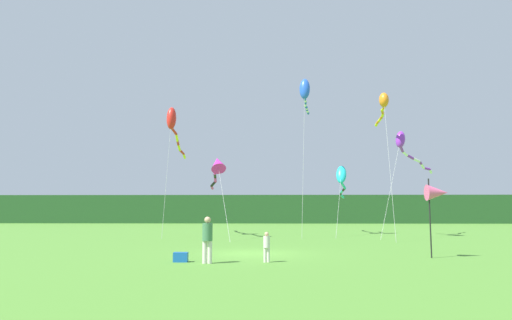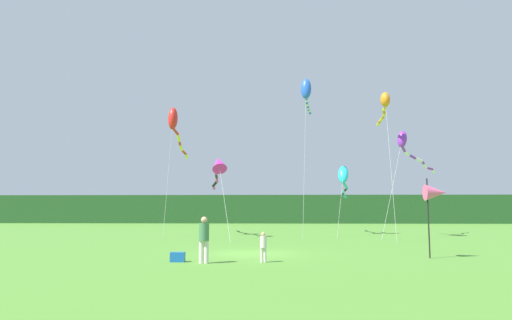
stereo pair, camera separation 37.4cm
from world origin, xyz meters
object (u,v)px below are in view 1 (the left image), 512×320
Objects in this scene: kite_magenta at (217,166)px; kite_cyan at (342,179)px; kite_purple at (405,146)px; kite_orange at (383,103)px; cooler_box at (181,257)px; kite_blue at (305,91)px; person_child at (267,245)px; kite_red at (173,124)px; person_adult at (207,237)px; banner_flag_pole at (437,193)px.

kite_magenta is 0.87× the size of kite_cyan.
kite_orange is at bearing -135.17° from kite_purple.
cooler_box is 22.93m from kite_cyan.
kite_orange is at bearing -23.78° from kite_blue.
kite_orange is 1.30× the size of kite_purple.
kite_cyan is (-2.24, 5.68, -5.15)m from kite_orange.
cooler_box is at bearing -115.33° from kite_cyan.
kite_red is (-7.44, 16.93, 8.09)m from person_child.
person_child is (2.27, 0.44, -0.34)m from person_adult.
kite_purple is (7.65, -0.32, -4.48)m from kite_blue.
banner_flag_pole is 22.01m from kite_red.
kite_magenta is at bearing 91.30° from cooler_box.
kite_purple reaches higher than person_adult.
person_adult is 0.22× the size of kite_purple.
kite_blue reaches higher than kite_cyan.
person_child is 0.14× the size of kite_purple.
cooler_box is 0.06× the size of kite_magenta.
kite_magenta is at bearing -153.44° from kite_cyan.
person_adult is 0.18× the size of kite_red.
person_child is at bearing -99.89° from kite_blue.
banner_flag_pole is 17.71m from kite_magenta.
kite_orange is at bearing -8.08° from kite_red.
kite_purple reaches higher than kite_magenta.
cooler_box is 21.15m from kite_orange.
kite_blue is 1.53× the size of kite_purple.
kite_orange is at bearing 54.52° from person_adult.
kite_orange is at bearing 51.00° from cooler_box.
kite_red is 10.74m from kite_blue.
cooler_box is at bearing -88.70° from kite_magenta.
kite_cyan is 1.36× the size of kite_purple.
person_child is at bearing -0.24° from cooler_box.
kite_magenta is 14.50m from kite_purple.
cooler_box is at bearing -76.49° from kite_red.
kite_magenta is 1.19× the size of kite_purple.
person_child is at bearing -66.29° from kite_red.
kite_blue is (5.25, 17.54, 10.35)m from person_adult.
kite_blue reaches higher than person_adult.
kite_magenta is (-11.04, 13.61, 2.51)m from banner_flag_pole.
kite_red is (-14.76, 15.18, 6.00)m from banner_flag_pole.
banner_flag_pole is 0.42× the size of kite_purple.
person_child is 0.35× the size of banner_flag_pole.
kite_blue is (-4.34, 15.35, 8.61)m from banner_flag_pole.
kite_cyan is 8.16m from kite_blue.
banner_flag_pole is 0.27× the size of kite_blue.
kite_red reaches higher than banner_flag_pole.
person_adult is 0.16× the size of kite_cyan.
kite_magenta is 11.17m from kite_cyan.
kite_purple is (10.63, 16.78, 6.21)m from person_child.
kite_orange is 1.06× the size of kite_red.
kite_orange reaches higher than cooler_box.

